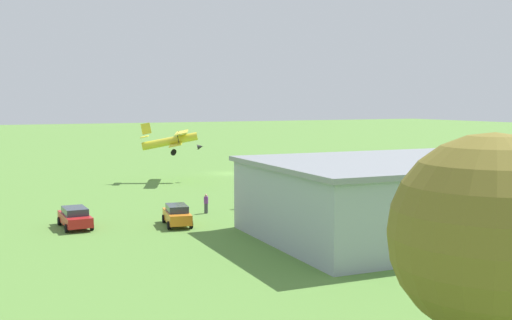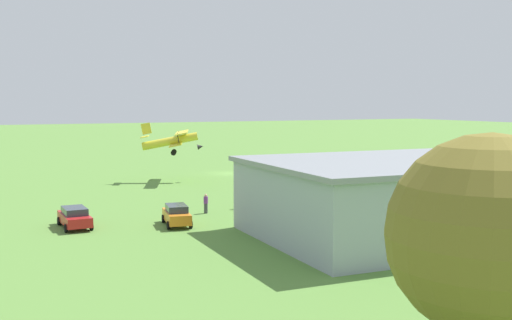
# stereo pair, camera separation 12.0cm
# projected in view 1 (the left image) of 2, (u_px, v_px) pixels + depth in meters

# --- Properties ---
(ground_plane) EXTENTS (400.00, 400.00, 0.00)m
(ground_plane) POSITION_uv_depth(u_px,v_px,m) (226.00, 173.00, 84.11)
(ground_plane) COLOR #568438
(hangar) EXTENTS (38.00, 17.10, 5.54)m
(hangar) POSITION_uv_depth(u_px,v_px,m) (489.00, 191.00, 48.36)
(hangar) COLOR #99A3AD
(hangar) RESTS_ON ground_plane
(biplane) EXTENTS (7.61, 8.58, 3.95)m
(biplane) POSITION_uv_depth(u_px,v_px,m) (173.00, 140.00, 75.27)
(biplane) COLOR yellow
(car_orange) EXTENTS (2.48, 4.47, 1.64)m
(car_orange) POSITION_uv_depth(u_px,v_px,m) (177.00, 215.00, 48.75)
(car_orange) COLOR orange
(car_orange) RESTS_ON ground_plane
(car_red) EXTENTS (2.13, 4.71, 1.58)m
(car_red) POSITION_uv_depth(u_px,v_px,m) (75.00, 217.00, 47.89)
(car_red) COLOR red
(car_red) RESTS_ON ground_plane
(person_near_hangar_door) EXTENTS (0.46, 0.46, 1.73)m
(person_near_hangar_door) POSITION_uv_depth(u_px,v_px,m) (496.00, 177.00, 72.81)
(person_near_hangar_door) COLOR navy
(person_near_hangar_door) RESTS_ON ground_plane
(person_crossing_taxiway) EXTENTS (0.45, 0.45, 1.70)m
(person_crossing_taxiway) POSITION_uv_depth(u_px,v_px,m) (206.00, 204.00, 54.04)
(person_crossing_taxiway) COLOR #3F3F47
(person_crossing_taxiway) RESTS_ON ground_plane
(person_walking_on_apron) EXTENTS (0.54, 0.54, 1.76)m
(person_walking_on_apron) POSITION_uv_depth(u_px,v_px,m) (241.00, 199.00, 56.38)
(person_walking_on_apron) COLOR orange
(person_walking_on_apron) RESTS_ON ground_plane
(tree_at_field_edge) EXTENTS (6.39, 6.39, 8.79)m
(tree_at_field_edge) POSITION_uv_depth(u_px,v_px,m) (492.00, 237.00, 19.13)
(tree_at_field_edge) COLOR brown
(tree_at_field_edge) RESTS_ON ground_plane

